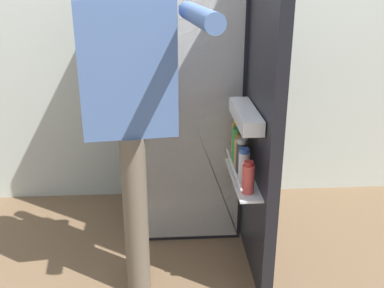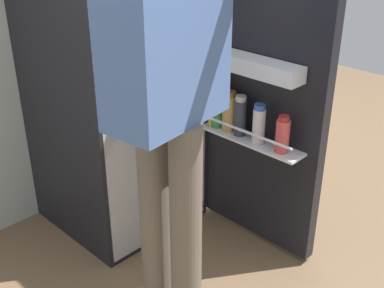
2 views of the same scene
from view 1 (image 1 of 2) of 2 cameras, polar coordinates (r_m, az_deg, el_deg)
ground_plane at (r=2.70m, az=-0.14°, el=-14.75°), size 6.40×6.40×0.00m
kitchen_wall at (r=3.13m, az=-1.28°, el=16.91°), size 4.40×0.10×2.70m
refrigerator at (r=2.79m, az=-0.19°, el=6.40°), size 0.71×1.27×1.74m
person at (r=2.13m, az=-7.63°, el=6.12°), size 0.61×0.72×1.72m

